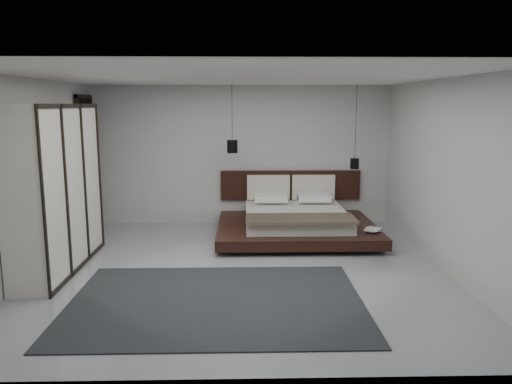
{
  "coord_description": "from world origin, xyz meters",
  "views": [
    {
      "loc": [
        0.04,
        -7.11,
        2.43
      ],
      "look_at": [
        0.25,
        1.2,
        0.96
      ],
      "focal_mm": 35.0,
      "sensor_mm": 36.0,
      "label": 1
    }
  ],
  "objects_px": {
    "pendant_right": "(355,163)",
    "rug": "(216,302)",
    "bed": "(295,220)",
    "pendant_left": "(232,146)",
    "wardrobe": "(56,188)",
    "lattice_screen": "(87,164)"
  },
  "relations": [
    {
      "from": "bed",
      "to": "rug",
      "type": "relative_size",
      "value": 0.79
    },
    {
      "from": "rug",
      "to": "bed",
      "type": "bearing_deg",
      "value": 67.44
    },
    {
      "from": "pendant_left",
      "to": "rug",
      "type": "distance_m",
      "value": 3.95
    },
    {
      "from": "pendant_right",
      "to": "pendant_left",
      "type": "bearing_deg",
      "value": 180.0
    },
    {
      "from": "wardrobe",
      "to": "pendant_right",
      "type": "bearing_deg",
      "value": 24.47
    },
    {
      "from": "wardrobe",
      "to": "rug",
      "type": "relative_size",
      "value": 0.68
    },
    {
      "from": "pendant_right",
      "to": "rug",
      "type": "distance_m",
      "value": 4.56
    },
    {
      "from": "pendant_left",
      "to": "rug",
      "type": "relative_size",
      "value": 0.35
    },
    {
      "from": "wardrobe",
      "to": "lattice_screen",
      "type": "bearing_deg",
      "value": 96.23
    },
    {
      "from": "wardrobe",
      "to": "rug",
      "type": "height_order",
      "value": "wardrobe"
    },
    {
      "from": "lattice_screen",
      "to": "pendant_left",
      "type": "xyz_separation_m",
      "value": [
        2.78,
        -0.09,
        0.34
      ]
    },
    {
      "from": "pendant_left",
      "to": "pendant_right",
      "type": "height_order",
      "value": "same"
    },
    {
      "from": "wardrobe",
      "to": "pendant_left",
      "type": "bearing_deg",
      "value": 41.25
    },
    {
      "from": "pendant_right",
      "to": "rug",
      "type": "xyz_separation_m",
      "value": [
        -2.48,
        -3.6,
        -1.3
      ]
    },
    {
      "from": "pendant_left",
      "to": "lattice_screen",
      "type": "bearing_deg",
      "value": 178.18
    },
    {
      "from": "lattice_screen",
      "to": "bed",
      "type": "distance_m",
      "value": 4.12
    },
    {
      "from": "lattice_screen",
      "to": "wardrobe",
      "type": "xyz_separation_m",
      "value": [
        0.25,
        -2.31,
        -0.08
      ]
    },
    {
      "from": "pendant_left",
      "to": "wardrobe",
      "type": "relative_size",
      "value": 0.52
    },
    {
      "from": "lattice_screen",
      "to": "pendant_right",
      "type": "bearing_deg",
      "value": -0.99
    },
    {
      "from": "lattice_screen",
      "to": "wardrobe",
      "type": "relative_size",
      "value": 1.05
    },
    {
      "from": "lattice_screen",
      "to": "rug",
      "type": "distance_m",
      "value": 4.72
    },
    {
      "from": "rug",
      "to": "pendant_left",
      "type": "bearing_deg",
      "value": 87.88
    }
  ]
}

